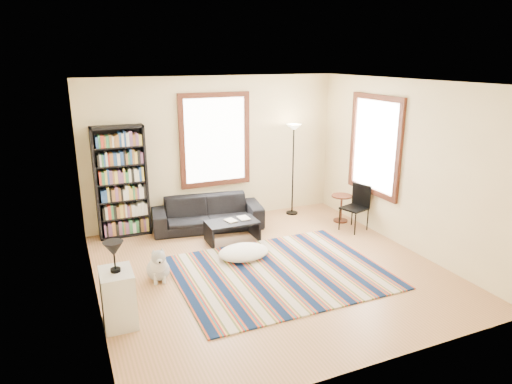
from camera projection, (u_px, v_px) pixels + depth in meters
name	position (u px, v px, depth m)	size (l,w,h in m)	color
floor	(269.00, 272.00, 7.03)	(5.00, 5.00, 0.10)	#B77C53
ceiling	(271.00, 78.00, 6.20)	(5.00, 5.00, 0.10)	white
wall_back	(214.00, 150.00, 8.85)	(5.00, 0.10, 2.80)	beige
wall_front	(383.00, 245.00, 4.37)	(5.00, 0.10, 2.80)	beige
wall_left	(83.00, 203.00, 5.64)	(0.10, 5.00, 2.80)	beige
wall_right	(408.00, 165.00, 7.59)	(0.10, 5.00, 2.80)	beige
window_back	(215.00, 140.00, 8.73)	(1.20, 0.06, 1.60)	white
window_right	(375.00, 145.00, 8.20)	(0.06, 1.20, 1.60)	white
rug	(280.00, 272.00, 6.89)	(3.05, 2.44, 0.02)	#0C1C3C
sofa	(208.00, 213.00, 8.61)	(2.04, 0.80, 0.60)	black
bookshelf	(121.00, 182.00, 8.07)	(0.90, 0.30, 2.00)	black
coffee_table	(232.00, 231.00, 8.05)	(0.90, 0.50, 0.36)	black
book_a	(227.00, 222.00, 7.96)	(0.23, 0.17, 0.02)	beige
book_b	(239.00, 219.00, 8.10)	(0.25, 0.18, 0.02)	beige
floor_cushion	(244.00, 252.00, 7.36)	(0.83, 0.62, 0.21)	white
floor_lamp	(293.00, 170.00, 9.22)	(0.30, 0.30, 1.86)	black
side_table	(341.00, 208.00, 8.97)	(0.40, 0.40, 0.54)	#4E1E13
folding_chair	(354.00, 208.00, 8.47)	(0.42, 0.40, 0.86)	black
white_cabinet	(118.00, 298.00, 5.48)	(0.38, 0.50, 0.70)	silver
table_lamp	(114.00, 257.00, 5.33)	(0.24, 0.24, 0.38)	black
dog	(158.00, 263.00, 6.62)	(0.37, 0.52, 0.52)	silver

